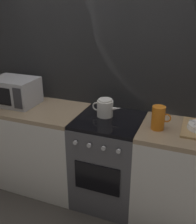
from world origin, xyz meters
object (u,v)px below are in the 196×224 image
stove_unit (108,161)px  kettle (105,108)px  microwave (14,91)px  pitcher (158,118)px

stove_unit → kettle: bearing=138.4°
kettle → microwave: bearing=-177.8°
stove_unit → microwave: size_ratio=1.96×
stove_unit → pitcher: (0.44, -0.05, 0.55)m
kettle → pitcher: size_ratio=1.42×
microwave → pitcher: microwave is taller
stove_unit → microwave: 1.19m
kettle → stove_unit: bearing=-41.6°
microwave → stove_unit: bearing=-0.7°
microwave → kettle: size_ratio=1.62×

